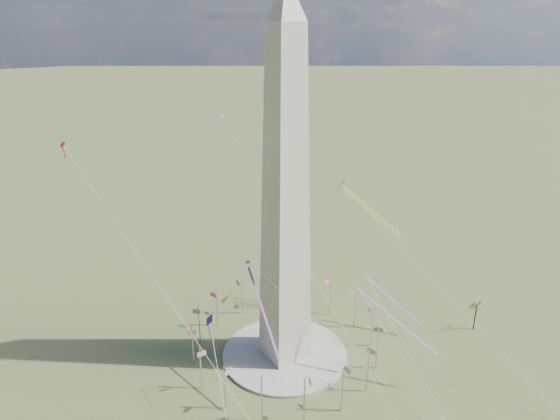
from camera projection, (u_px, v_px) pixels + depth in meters
ground at (285, 355)px, 144.90m from camera, size 2000.00×2000.00×0.00m
plaza at (285, 354)px, 144.75m from camera, size 36.00×36.00×0.80m
washington_monument at (285, 200)px, 127.56m from camera, size 15.56×15.56×100.00m
flagpole_ring at (285, 334)px, 142.27m from camera, size 54.40×54.40×13.00m
tree_near at (477, 305)px, 153.65m from camera, size 7.08×7.08×12.39m
kite_delta_black at (345, 187)px, 156.79m from camera, size 17.07×20.59×18.09m
kite_diamond_purple at (210, 323)px, 123.99m from camera, size 2.34×3.25×9.50m
kite_streamer_left at (383, 309)px, 130.77m from camera, size 13.41×20.43×15.94m
kite_streamer_mid at (258, 294)px, 127.57m from camera, size 5.70×23.24×16.08m
kite_streamer_right at (385, 292)px, 154.04m from camera, size 9.71×16.97×12.77m
kite_small_red at (63, 146)px, 130.74m from camera, size 1.19×1.99×4.67m
kite_small_white at (222, 117)px, 167.11m from camera, size 1.63×1.72×4.84m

